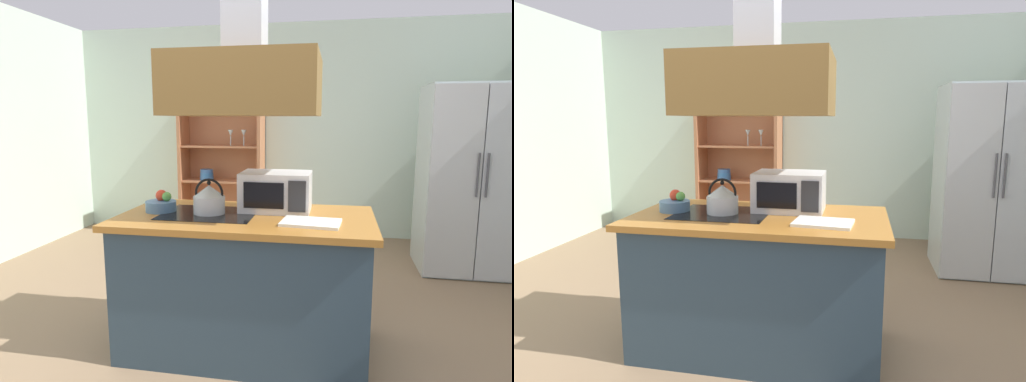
% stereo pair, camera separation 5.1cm
% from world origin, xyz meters
% --- Properties ---
extents(ground_plane, '(7.80, 7.80, 0.00)m').
position_xyz_m(ground_plane, '(0.00, 0.00, 0.00)').
color(ground_plane, '#886C50').
extents(wall_back, '(6.00, 0.12, 2.70)m').
position_xyz_m(wall_back, '(0.00, 3.00, 1.35)').
color(wall_back, silver).
rests_on(wall_back, ground).
extents(kitchen_island, '(1.62, 0.89, 0.90)m').
position_xyz_m(kitchen_island, '(-0.04, -0.01, 0.45)').
color(kitchen_island, '#2B3E4E').
rests_on(kitchen_island, ground).
extents(range_hood, '(0.90, 0.70, 1.17)m').
position_xyz_m(range_hood, '(-0.04, -0.01, 1.81)').
color(range_hood, olive).
extents(refrigerator, '(0.90, 0.77, 1.84)m').
position_xyz_m(refrigerator, '(1.81, 1.88, 0.92)').
color(refrigerator, '#AFBEBF').
rests_on(refrigerator, ground).
extents(dish_cabinet, '(1.07, 0.40, 1.79)m').
position_xyz_m(dish_cabinet, '(-0.94, 2.78, 0.79)').
color(dish_cabinet, '#B97149').
rests_on(dish_cabinet, ground).
extents(kettle, '(0.21, 0.21, 0.23)m').
position_xyz_m(kettle, '(-0.28, -0.01, 1.00)').
color(kettle, silver).
rests_on(kettle, kitchen_island).
extents(cutting_board, '(0.36, 0.27, 0.02)m').
position_xyz_m(cutting_board, '(0.39, -0.17, 0.91)').
color(cutting_board, white).
rests_on(cutting_board, kitchen_island).
extents(microwave, '(0.46, 0.35, 0.26)m').
position_xyz_m(microwave, '(0.13, 0.18, 1.03)').
color(microwave, silver).
rests_on(microwave, kitchen_island).
extents(fruit_bowl, '(0.20, 0.20, 0.14)m').
position_xyz_m(fruit_bowl, '(-0.62, 0.01, 0.95)').
color(fruit_bowl, '#4C7299').
rests_on(fruit_bowl, kitchen_island).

